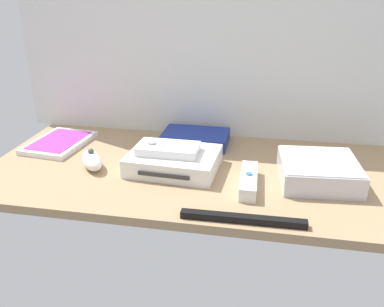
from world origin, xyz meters
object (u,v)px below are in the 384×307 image
Objects in this scene: remote_classic_pad at (168,149)px; sensor_bar at (243,219)px; mini_computer at (319,171)px; network_router at (195,138)px; game_case at (59,143)px; remote_wand at (249,181)px; game_console at (174,161)px; remote_nunchuk at (92,160)px.

remote_classic_pad is 28.25cm from sensor_bar.
mini_computer is 35.91cm from network_router.
remote_wand reaches higher than game_case.
game_console is 2.05× the size of remote_nunchuk.
remote_wand is 1.03× the size of remote_classic_pad.
remote_nunchuk is (-53.50, -2.75, -0.60)cm from mini_computer.
remote_classic_pad is (-19.56, 5.45, 3.90)cm from remote_wand.
remote_nunchuk reaches higher than game_console.
sensor_bar is (15.91, -37.39, -1.00)cm from network_router.
mini_computer is at bearing -2.05° from game_case.
remote_classic_pad reaches higher than network_router.
game_case is at bearing 163.03° from remote_wand.
mini_computer is 16.39cm from remote_wand.
mini_computer reaches higher than network_router.
network_router is (-31.49, 17.24, -0.94)cm from mini_computer.
sensor_bar is at bearing -44.81° from game_console.
network_router is 0.76× the size of sensor_bar.
game_case is at bearing 105.23° from remote_nunchuk.
remote_classic_pad is (-3.45, -17.37, 3.71)cm from network_router.
game_console is 27.32cm from sensor_bar.
remote_wand is at bearing -15.03° from remote_classic_pad.
mini_computer is at bearing 3.11° from game_console.
game_console reaches higher than network_router.
game_case is at bearing -167.26° from network_router.
mini_computer is 1.01× the size of network_router.
mini_computer is (33.72, -0.22, 0.44)cm from game_console.
network_router is 1.25× the size of remote_classic_pad.
game_console is 1.21× the size of network_router.
network_router is (2.24, 17.03, -0.50)cm from game_console.
sensor_bar is (-0.20, -14.57, -0.81)cm from remote_wand.
remote_classic_pad is at bearing -160.88° from game_console.
remote_wand is (53.14, -14.97, 0.75)cm from game_case.
mini_computer is at bearing 0.75° from remote_classic_pad.
game_case is 1.40× the size of remote_classic_pad.
game_case is 1.12× the size of network_router.
game_console is 1.08× the size of game_case.
game_case is at bearing 164.72° from remote_classic_pad.
game_case is at bearing 172.19° from mini_computer.
network_router is 1.70× the size of remote_nunchuk.
mini_computer is 0.76× the size of sensor_bar.
remote_classic_pad is at bearing -179.80° from mini_computer.
remote_classic_pad is (-1.21, -0.34, 3.21)cm from game_console.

